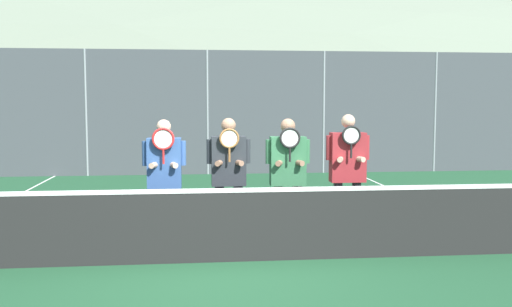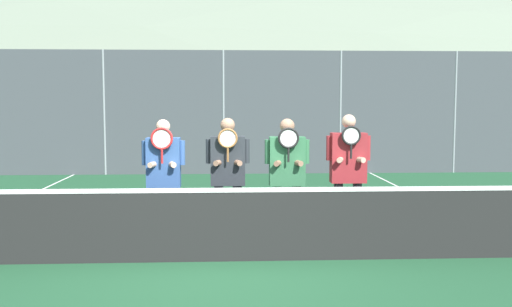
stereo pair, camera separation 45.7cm
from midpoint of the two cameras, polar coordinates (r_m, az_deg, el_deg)
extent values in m
plane|color=#1E4C2D|center=(7.43, -5.09, -10.77)|extent=(120.00, 120.00, 0.00)
ellipsoid|color=slate|center=(57.92, -5.95, 3.05)|extent=(133.38, 74.10, 25.94)
cube|color=tan|center=(23.81, -9.77, 3.65)|extent=(14.72, 5.00, 2.92)
cube|color=brown|center=(23.83, -9.83, 7.60)|extent=(15.22, 5.50, 0.36)
cylinder|color=gray|center=(16.53, -17.40, 3.91)|extent=(0.06, 0.06, 3.51)
cylinder|color=gray|center=(16.21, -5.69, 4.09)|extent=(0.06, 0.06, 3.51)
cylinder|color=gray|center=(16.57, 6.00, 4.11)|extent=(0.06, 0.06, 3.51)
cylinder|color=gray|center=(17.58, 16.76, 3.98)|extent=(0.06, 0.06, 3.51)
cube|color=#42474C|center=(16.21, -5.69, 4.09)|extent=(20.09, 0.02, 3.51)
cube|color=black|center=(7.32, -5.12, -7.37)|extent=(11.20, 0.02, 0.90)
cube|color=white|center=(7.23, -5.15, -3.72)|extent=(11.20, 0.03, 0.06)
cube|color=white|center=(11.22, 16.92, -5.52)|extent=(0.05, 16.00, 0.01)
cylinder|color=#56565B|center=(8.05, -11.61, -6.44)|extent=(0.13, 0.13, 0.86)
cylinder|color=#56565B|center=(8.03, -9.80, -6.44)|extent=(0.13, 0.13, 0.86)
cube|color=#335693|center=(7.92, -10.80, -0.94)|extent=(0.46, 0.22, 0.68)
sphere|color=#DBB293|center=(7.88, -10.86, 2.66)|extent=(0.19, 0.19, 0.19)
cylinder|color=#335693|center=(7.93, -12.65, 0.00)|extent=(0.08, 0.08, 0.34)
cylinder|color=#335693|center=(7.89, -8.97, 0.04)|extent=(0.08, 0.08, 0.34)
cylinder|color=#DBB293|center=(7.84, -11.69, -1.12)|extent=(0.16, 0.27, 0.08)
cylinder|color=#DBB293|center=(7.82, -10.01, -1.11)|extent=(0.16, 0.27, 0.08)
cylinder|color=red|center=(7.73, -10.92, -0.30)|extent=(0.03, 0.03, 0.20)
torus|color=red|center=(7.71, -10.95, 1.43)|extent=(0.30, 0.03, 0.30)
cylinder|color=silver|center=(7.71, -10.95, 1.43)|extent=(0.25, 0.00, 0.25)
cylinder|color=#232838|center=(8.09, -5.29, -6.28)|extent=(0.13, 0.13, 0.87)
cylinder|color=#232838|center=(8.09, -3.42, -6.25)|extent=(0.13, 0.13, 0.87)
cube|color=#282D33|center=(7.97, -4.40, -0.76)|extent=(0.48, 0.22, 0.69)
sphere|color=#997056|center=(7.94, -4.42, 2.82)|extent=(0.20, 0.20, 0.20)
cylinder|color=#282D33|center=(7.96, -6.30, 0.20)|extent=(0.08, 0.08, 0.34)
cylinder|color=#282D33|center=(7.97, -2.50, 0.23)|extent=(0.08, 0.08, 0.34)
cylinder|color=#997056|center=(7.88, -5.24, -0.93)|extent=(0.16, 0.27, 0.08)
cylinder|color=#997056|center=(7.89, -3.51, -0.92)|extent=(0.16, 0.27, 0.08)
cylinder|color=#936033|center=(7.78, -4.36, -0.12)|extent=(0.03, 0.03, 0.20)
torus|color=#936033|center=(7.77, -4.37, 1.52)|extent=(0.27, 0.03, 0.27)
cylinder|color=silver|center=(7.77, -4.37, 1.52)|extent=(0.22, 0.00, 0.22)
cylinder|color=white|center=(8.11, 0.59, -6.24)|extent=(0.13, 0.13, 0.87)
cylinder|color=white|center=(8.14, 2.51, -6.20)|extent=(0.13, 0.13, 0.87)
cube|color=#337047|center=(8.01, 1.57, -0.76)|extent=(0.50, 0.22, 0.69)
sphere|color=#997056|center=(7.97, 1.57, 2.77)|extent=(0.21, 0.21, 0.21)
cylinder|color=#337047|center=(7.96, -0.38, 0.18)|extent=(0.08, 0.08, 0.34)
cylinder|color=#337047|center=(8.04, 3.50, 0.22)|extent=(0.08, 0.08, 0.34)
cylinder|color=#997056|center=(7.91, 0.76, -0.94)|extent=(0.16, 0.27, 0.08)
cylinder|color=#997056|center=(7.94, 2.54, -0.92)|extent=(0.16, 0.27, 0.08)
cylinder|color=black|center=(7.82, 1.74, -0.12)|extent=(0.03, 0.03, 0.20)
torus|color=black|center=(7.80, 1.75, 1.56)|extent=(0.29, 0.03, 0.29)
cylinder|color=silver|center=(7.80, 1.75, 1.56)|extent=(0.24, 0.00, 0.24)
cylinder|color=#56565B|center=(8.31, 6.60, -5.90)|extent=(0.13, 0.13, 0.89)
cylinder|color=#56565B|center=(8.37, 8.44, -5.84)|extent=(0.13, 0.13, 0.89)
cube|color=maroon|center=(8.23, 7.59, -0.38)|extent=(0.50, 0.22, 0.71)
sphere|color=#DBB293|center=(8.19, 7.63, 3.22)|extent=(0.20, 0.20, 0.20)
cylinder|color=maroon|center=(8.15, 5.73, 0.57)|extent=(0.08, 0.08, 0.35)
cylinder|color=maroon|center=(8.28, 9.45, 0.60)|extent=(0.08, 0.08, 0.35)
cylinder|color=#DBB293|center=(8.11, 6.88, -0.56)|extent=(0.16, 0.27, 0.08)
cylinder|color=#DBB293|center=(8.17, 8.59, -0.54)|extent=(0.16, 0.27, 0.08)
cylinder|color=black|center=(8.04, 7.90, 0.24)|extent=(0.03, 0.03, 0.20)
torus|color=black|center=(8.03, 7.92, 1.82)|extent=(0.27, 0.03, 0.27)
cylinder|color=silver|center=(8.03, 7.92, 1.82)|extent=(0.22, 0.00, 0.22)
cube|color=maroon|center=(20.03, -23.02, 0.99)|extent=(4.64, 1.88, 0.88)
cube|color=#2D3842|center=(19.99, -23.10, 3.27)|extent=(2.55, 1.73, 0.72)
cylinder|color=black|center=(18.75, -19.42, -0.49)|extent=(0.60, 0.16, 0.60)
cylinder|color=black|center=(20.61, -18.19, 0.02)|extent=(0.60, 0.16, 0.60)
cube|color=silver|center=(19.32, -7.30, 1.18)|extent=(4.70, 1.90, 0.85)
cube|color=#2D3842|center=(19.29, -7.33, 3.47)|extent=(2.59, 1.75, 0.70)
cylinder|color=black|center=(18.42, -2.60, -0.30)|extent=(0.60, 0.16, 0.60)
cylinder|color=black|center=(20.35, -2.92, 0.21)|extent=(0.60, 0.16, 0.60)
cylinder|color=black|center=(18.49, -12.09, -0.38)|extent=(0.60, 0.16, 0.60)
cylinder|color=black|center=(20.41, -11.52, 0.13)|extent=(0.60, 0.16, 0.60)
cube|color=navy|center=(20.18, 8.47, 1.30)|extent=(4.76, 1.85, 0.83)
cube|color=#2D3842|center=(20.15, 8.50, 3.43)|extent=(2.62, 1.71, 0.68)
cylinder|color=black|center=(19.76, 13.49, -0.07)|extent=(0.60, 0.16, 0.60)
cylinder|color=black|center=(21.55, 11.81, 0.38)|extent=(0.60, 0.16, 0.60)
cylinder|color=black|center=(18.96, 4.65, -0.16)|extent=(0.60, 0.16, 0.60)
cylinder|color=black|center=(20.81, 3.68, 0.32)|extent=(0.60, 0.16, 0.60)
cube|color=black|center=(22.07, 21.75, 1.21)|extent=(4.19, 1.70, 0.75)
cube|color=#2D3842|center=(22.04, 21.81, 2.98)|extent=(2.30, 1.57, 0.61)
cylinder|color=black|center=(23.51, 23.67, 0.45)|extent=(0.60, 0.16, 0.60)
cylinder|color=black|center=(20.71, 19.50, 0.01)|extent=(0.60, 0.16, 0.60)
cylinder|color=black|center=(22.29, 17.57, 0.40)|extent=(0.60, 0.16, 0.60)
camera|label=1|loc=(0.23, -91.60, -0.14)|focal=40.00mm
camera|label=2|loc=(0.23, 88.40, 0.14)|focal=40.00mm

